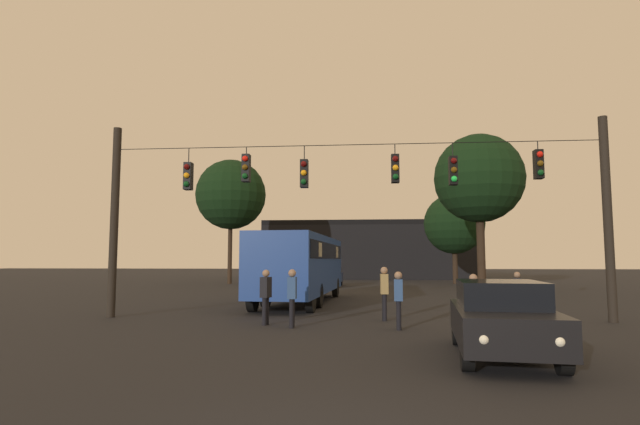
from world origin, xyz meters
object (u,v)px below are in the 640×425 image
pedestrian_crossing_center (266,294)px  pedestrian_trailing (384,290)px  pedestrian_crossing_left (292,295)px  pedestrian_crossing_right (399,297)px  pedestrian_near_bus (474,300)px  city_bus (302,262)px  tree_behind_building (231,195)px  tree_right_far (479,179)px  car_far_left (328,276)px  pedestrian_far_side (518,292)px  car_near_right (501,317)px  tree_left_silhouette (454,224)px

pedestrian_crossing_center → pedestrian_trailing: 3.87m
pedestrian_crossing_left → pedestrian_crossing_right: 3.05m
pedestrian_near_bus → city_bus: bearing=121.8°
pedestrian_crossing_right → tree_behind_building: (-12.04, 26.47, 6.46)m
pedestrian_crossing_center → tree_right_far: (10.31, 17.57, 6.20)m
pedestrian_crossing_right → pedestrian_trailing: size_ratio=0.94×
car_far_left → pedestrian_far_side: 21.31m
pedestrian_crossing_left → pedestrian_near_bus: bearing=-9.8°
pedestrian_crossing_center → pedestrian_far_side: 8.51m
car_near_right → tree_behind_building: (-13.84, 30.35, 6.58)m
city_bus → pedestrian_trailing: bearing=-61.5°
city_bus → pedestrian_crossing_center: city_bus is taller
city_bus → pedestrian_crossing_left: city_bus is taller
city_bus → pedestrian_crossing_left: size_ratio=6.62×
pedestrian_crossing_left → tree_right_far: size_ratio=0.17×
pedestrian_crossing_center → tree_right_far: bearing=59.6°
car_near_right → pedestrian_crossing_right: (-1.80, 3.88, 0.12)m
pedestrian_crossing_right → pedestrian_crossing_center: bearing=170.0°
pedestrian_near_bus → car_far_left: bearing=103.2°
pedestrian_crossing_right → tree_left_silhouette: tree_left_silhouette is taller
pedestrian_crossing_center → pedestrian_crossing_right: bearing=-10.0°
pedestrian_crossing_right → pedestrian_crossing_left: bearing=177.1°
pedestrian_far_side → pedestrian_near_bus: bearing=-120.0°
city_bus → pedestrian_far_side: city_bus is taller
tree_left_silhouette → tree_right_far: bearing=-90.5°
city_bus → tree_right_far: size_ratio=1.11×
pedestrian_crossing_left → tree_behind_building: tree_behind_building is taller
pedestrian_far_side → tree_left_silhouette: bearing=84.8°
tree_left_silhouette → pedestrian_crossing_center: bearing=-110.7°
pedestrian_trailing → tree_left_silhouette: size_ratio=0.23×
pedestrian_crossing_right → tree_left_silhouette: 29.21m
pedestrian_far_side → tree_left_silhouette: (2.28, 24.97, 4.07)m
pedestrian_near_bus → pedestrian_far_side: (2.27, 3.93, -0.02)m
pedestrian_crossing_center → pedestrian_crossing_left: bearing=-31.6°
pedestrian_crossing_left → pedestrian_trailing: 3.35m
pedestrian_near_bus → tree_left_silhouette: bearing=81.1°
city_bus → pedestrian_trailing: city_bus is taller
pedestrian_crossing_right → city_bus: bearing=114.1°
pedestrian_far_side → tree_right_far: 16.44m
car_near_right → pedestrian_crossing_left: (-4.85, 4.04, 0.15)m
pedestrian_crossing_center → pedestrian_far_side: pedestrian_crossing_center is taller
city_bus → pedestrian_far_side: size_ratio=7.16×
pedestrian_near_bus → pedestrian_trailing: pedestrian_trailing is taller
pedestrian_crossing_center → city_bus: bearing=89.3°
pedestrian_near_bus → tree_behind_building: (-13.96, 27.18, 6.49)m
tree_left_silhouette → tree_right_far: (-0.09, -9.93, 2.20)m
city_bus → pedestrian_far_side: 9.69m
tree_right_far → pedestrian_crossing_left: bearing=-117.5°
car_far_left → pedestrian_crossing_left: bearing=-88.5°
car_far_left → tree_left_silhouette: (10.11, 5.16, 4.14)m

